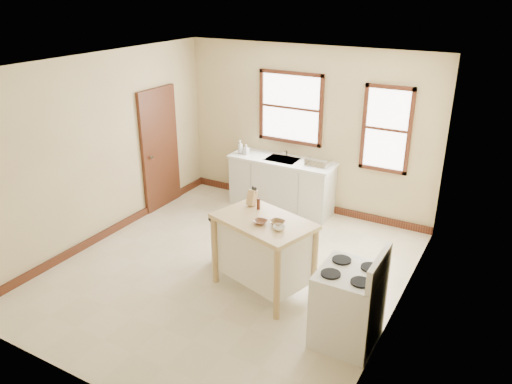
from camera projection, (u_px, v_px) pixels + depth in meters
floor at (229, 270)px, 6.96m from camera, size 5.00×5.00×0.00m
ceiling at (225, 65)px, 5.87m from camera, size 5.00×5.00×0.00m
wall_back at (307, 130)px, 8.42m from camera, size 4.50×0.04×2.80m
wall_left at (100, 150)px, 7.43m from camera, size 0.04×5.00×2.80m
wall_right at (403, 213)px, 5.40m from camera, size 0.04×5.00×2.80m
window_main at (291, 108)px, 8.41m from camera, size 1.17×0.06×1.22m
window_side at (386, 129)px, 7.72m from camera, size 0.77×0.06×1.37m
door_left at (160, 149)px, 8.59m from camera, size 0.06×0.90×2.10m
baseboard_back at (303, 203)px, 8.92m from camera, size 4.50×0.04×0.12m
baseboard_left at (111, 230)px, 7.94m from camera, size 0.04×5.00×0.12m
sink_counter at (282, 184)px, 8.68m from camera, size 1.86×0.62×0.92m
faucet at (287, 150)px, 8.60m from camera, size 0.03×0.03×0.22m
soap_bottle_a at (240, 147)px, 8.74m from camera, size 0.11×0.11×0.24m
soap_bottle_b at (246, 149)px, 8.71m from camera, size 0.09×0.10×0.18m
dish_rack at (318, 163)px, 8.18m from camera, size 0.47×0.41×0.10m
kitchen_island at (263, 255)px, 6.35m from camera, size 1.39×1.09×1.00m
knife_block at (252, 198)px, 6.51m from camera, size 0.11×0.11×0.20m
pepper_grinder at (258, 204)px, 6.40m from camera, size 0.05×0.05×0.15m
bowl_a at (260, 222)px, 6.04m from camera, size 0.17×0.17×0.04m
bowl_b at (277, 223)px, 6.02m from camera, size 0.19×0.19×0.04m
bowl_c at (279, 228)px, 5.89m from camera, size 0.21×0.21×0.05m
trash_bin at (225, 242)px, 6.96m from camera, size 0.47×0.45×0.71m
gas_stove at (349, 296)px, 5.38m from camera, size 0.71×0.72×1.15m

